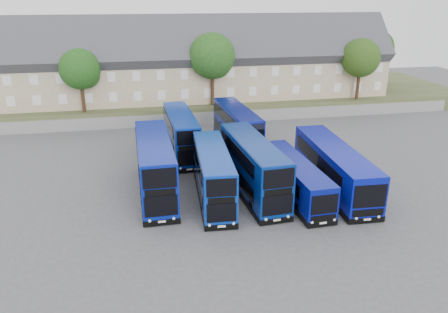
# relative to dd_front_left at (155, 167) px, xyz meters

# --- Properties ---
(ground) EXTENTS (120.00, 120.00, 0.00)m
(ground) POSITION_rel_dd_front_left_xyz_m (6.45, -4.31, -2.28)
(ground) COLOR #4D4D53
(ground) RESTS_ON ground
(retaining_wall) EXTENTS (70.00, 0.40, 1.50)m
(retaining_wall) POSITION_rel_dd_front_left_xyz_m (6.45, 19.69, -1.53)
(retaining_wall) COLOR slate
(retaining_wall) RESTS_ON ground
(earth_bank) EXTENTS (80.00, 20.00, 2.00)m
(earth_bank) POSITION_rel_dd_front_left_xyz_m (6.45, 29.69, -1.28)
(earth_bank) COLOR #414929
(earth_bank) RESTS_ON ground
(terrace_row) EXTENTS (54.00, 10.40, 11.20)m
(terrace_row) POSITION_rel_dd_front_left_xyz_m (6.45, 25.69, 4.31)
(terrace_row) COLOR tan
(terrace_row) RESTS_ON earth_bank
(dd_front_left) EXTENTS (2.87, 11.73, 4.65)m
(dd_front_left) POSITION_rel_dd_front_left_xyz_m (0.00, 0.00, 0.00)
(dd_front_left) COLOR #081B93
(dd_front_left) RESTS_ON ground
(dd_front_mid) EXTENTS (3.03, 10.58, 4.15)m
(dd_front_mid) POSITION_rel_dd_front_left_xyz_m (4.45, -2.11, -0.24)
(dd_front_mid) COLOR #0830A0
(dd_front_mid) RESTS_ON ground
(dd_front_right) EXTENTS (3.30, 11.46, 4.50)m
(dd_front_right) POSITION_rel_dd_front_left_xyz_m (7.86, -1.56, -0.07)
(dd_front_right) COLOR navy
(dd_front_right) RESTS_ON ground
(dd_rear_left) EXTENTS (2.83, 10.88, 4.29)m
(dd_rear_left) POSITION_rel_dd_front_left_xyz_m (3.06, 8.98, -0.18)
(dd_rear_left) COLOR #092FA7
(dd_rear_left) RESTS_ON ground
(dd_rear_right) EXTENTS (3.20, 11.00, 4.31)m
(dd_rear_right) POSITION_rel_dd_front_left_xyz_m (9.11, 9.85, -0.16)
(dd_rear_right) COLOR navy
(dd_rear_right) RESTS_ON ground
(coach_east_a) EXTENTS (2.72, 11.05, 3.00)m
(coach_east_a) POSITION_rel_dd_front_left_xyz_m (11.08, -2.78, -0.82)
(coach_east_a) COLOR #071188
(coach_east_a) RESTS_ON ground
(coach_east_b) EXTENTS (3.33, 13.27, 3.60)m
(coach_east_b) POSITION_rel_dd_front_left_xyz_m (14.90, -1.82, -0.52)
(coach_east_b) COLOR #0813A1
(coach_east_b) RESTS_ON ground
(tree_west) EXTENTS (4.80, 4.80, 7.65)m
(tree_west) POSITION_rel_dd_front_left_xyz_m (-7.41, 20.78, 4.77)
(tree_west) COLOR #382314
(tree_west) RESTS_ON earth_bank
(tree_mid) EXTENTS (5.76, 5.76, 9.18)m
(tree_mid) POSITION_rel_dd_front_left_xyz_m (8.59, 21.28, 5.78)
(tree_mid) COLOR #382314
(tree_mid) RESTS_ON earth_bank
(tree_east) EXTENTS (5.12, 5.12, 8.16)m
(tree_east) POSITION_rel_dd_front_left_xyz_m (28.59, 20.78, 5.11)
(tree_east) COLOR #382314
(tree_east) RESTS_ON earth_bank
(tree_far) EXTENTS (5.44, 5.44, 8.67)m
(tree_far) POSITION_rel_dd_front_left_xyz_m (34.59, 27.78, 5.44)
(tree_far) COLOR #382314
(tree_far) RESTS_ON earth_bank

